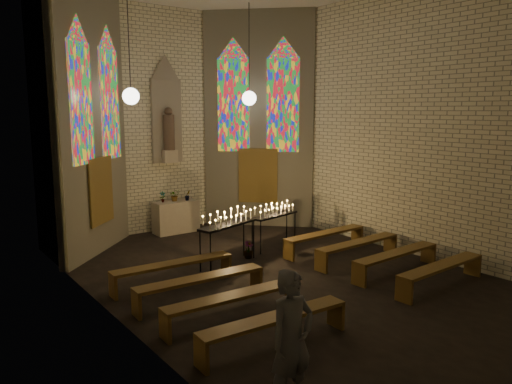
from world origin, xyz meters
TOP-DOWN VIEW (x-y plane):
  - floor at (0.00, 0.00)m, footprint 12.00×12.00m
  - room at (-0.00, 3.37)m, footprint 8.22×12.43m
  - altar at (0.00, 5.45)m, footprint 1.40×0.60m
  - flower_vase_left at (-0.39, 5.55)m, footprint 0.21×0.17m
  - flower_vase_center at (0.01, 5.52)m, footprint 0.34×0.30m
  - flower_vase_right at (0.39, 5.37)m, footprint 0.20×0.17m
  - aisle_flower_pot at (0.21, 1.79)m, footprint 0.29×0.29m
  - votive_stand_left at (-0.51, 1.66)m, footprint 1.83×0.91m
  - votive_stand_right at (1.40, 2.20)m, footprint 1.67×0.72m
  - pew_left_0 at (-2.32, 1.11)m, footprint 2.79×0.50m
  - pew_right_0 at (2.32, 1.11)m, footprint 2.79×0.50m
  - pew_left_1 at (-2.32, -0.09)m, footprint 2.79×0.50m
  - pew_right_1 at (2.32, -0.09)m, footprint 2.79×0.50m
  - pew_left_2 at (-2.32, -1.29)m, footprint 2.79×0.50m
  - pew_right_2 at (2.32, -1.29)m, footprint 2.79×0.50m
  - pew_left_3 at (-2.32, -2.49)m, footprint 2.79×0.50m
  - pew_right_3 at (2.32, -2.49)m, footprint 2.79×0.50m
  - visitor at (-3.20, -3.94)m, footprint 0.69×0.46m

SIDE VIEW (x-z plane):
  - floor at x=0.00m, z-range 0.00..0.00m
  - aisle_flower_pot at x=0.21m, z-range 0.00..0.45m
  - pew_left_0 at x=-2.32m, z-range 0.17..0.70m
  - pew_right_0 at x=2.32m, z-range 0.17..0.70m
  - pew_left_1 at x=-2.32m, z-range 0.17..0.70m
  - pew_right_1 at x=2.32m, z-range 0.17..0.70m
  - pew_left_2 at x=-2.32m, z-range 0.17..0.70m
  - pew_right_2 at x=2.32m, z-range 0.17..0.70m
  - pew_left_3 at x=-2.32m, z-range 0.17..0.70m
  - pew_right_3 at x=2.32m, z-range 0.17..0.70m
  - altar at x=0.00m, z-range 0.00..1.00m
  - visitor at x=-3.20m, z-range 0.00..1.86m
  - votive_stand_right at x=1.40m, z-range 0.43..1.62m
  - votive_stand_left at x=-0.51m, z-range 0.47..1.78m
  - flower_vase_right at x=0.39m, z-range 1.00..1.33m
  - flower_vase_left at x=-0.39m, z-range 1.00..1.34m
  - flower_vase_center at x=0.01m, z-range 1.00..1.37m
  - room at x=0.00m, z-range 0.21..7.22m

